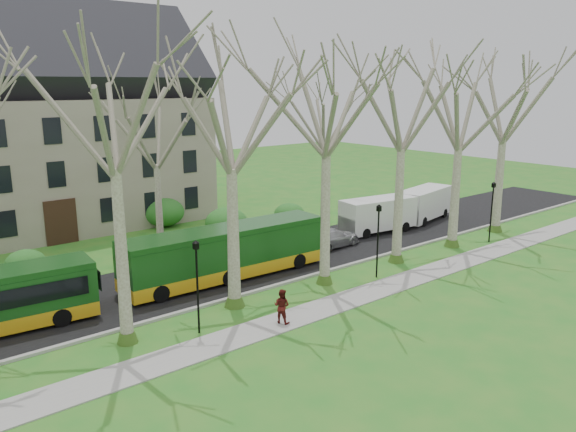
% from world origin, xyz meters
% --- Properties ---
extents(ground, '(120.00, 120.00, 0.00)m').
position_xyz_m(ground, '(0.00, 0.00, 0.00)').
color(ground, '#237621').
rests_on(ground, ground).
extents(sidewalk, '(70.00, 2.00, 0.06)m').
position_xyz_m(sidewalk, '(0.00, -2.50, 0.03)').
color(sidewalk, gray).
rests_on(sidewalk, ground).
extents(road, '(80.00, 8.00, 0.06)m').
position_xyz_m(road, '(0.00, 5.50, 0.03)').
color(road, black).
rests_on(road, ground).
extents(curb, '(80.00, 0.25, 0.14)m').
position_xyz_m(curb, '(0.00, 1.50, 0.07)').
color(curb, '#A5A39E').
rests_on(curb, ground).
extents(building, '(26.50, 12.20, 16.00)m').
position_xyz_m(building, '(-6.00, 24.00, 8.07)').
color(building, gray).
rests_on(building, ground).
extents(tree_row_verge, '(49.00, 7.00, 14.00)m').
position_xyz_m(tree_row_verge, '(0.00, 0.30, 7.00)').
color(tree_row_verge, gray).
rests_on(tree_row_verge, ground).
extents(tree_row_far, '(33.00, 7.00, 12.00)m').
position_xyz_m(tree_row_far, '(-1.33, 11.00, 6.00)').
color(tree_row_far, gray).
rests_on(tree_row_far, ground).
extents(lamp_row, '(36.22, 0.22, 4.30)m').
position_xyz_m(lamp_row, '(-0.00, -1.00, 2.57)').
color(lamp_row, black).
rests_on(lamp_row, ground).
extents(hedges, '(30.60, 8.60, 2.00)m').
position_xyz_m(hedges, '(-4.67, 14.00, 1.00)').
color(hedges, '#195A23').
rests_on(hedges, ground).
extents(bus_follow, '(12.56, 3.05, 3.12)m').
position_xyz_m(bus_follow, '(-0.93, 4.37, 1.62)').
color(bus_follow, '#144615').
rests_on(bus_follow, road).
extents(sedan, '(4.72, 2.19, 1.33)m').
position_xyz_m(sedan, '(8.14, 5.14, 0.73)').
color(sedan, '#B9B8BE').
rests_on(sedan, road).
extents(van_a, '(6.21, 3.01, 2.60)m').
position_xyz_m(van_a, '(13.70, 5.85, 1.36)').
color(van_a, white).
rests_on(van_a, road).
extents(van_b, '(6.36, 3.34, 2.64)m').
position_xyz_m(van_b, '(19.59, 6.08, 1.38)').
color(van_b, white).
rests_on(van_b, road).
extents(pedestrian_b, '(0.91, 1.00, 1.67)m').
position_xyz_m(pedestrian_b, '(-2.44, -2.61, 0.90)').
color(pedestrian_b, '#4E1412').
rests_on(pedestrian_b, sidewalk).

